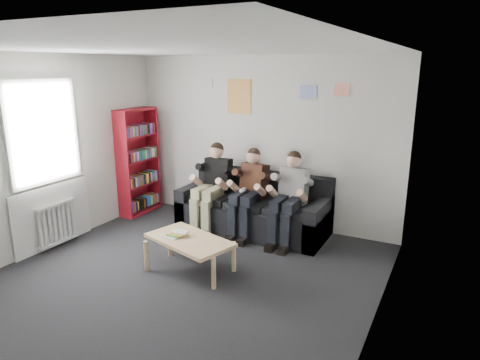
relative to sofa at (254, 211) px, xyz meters
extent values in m
plane|color=black|center=(-0.08, -2.06, -0.32)|extent=(5.00, 5.00, 0.00)
plane|color=white|center=(-0.08, -2.06, 2.38)|extent=(5.00, 5.00, 0.00)
plane|color=silver|center=(-0.08, 0.44, 1.03)|extent=(4.50, 0.00, 4.50)
plane|color=silver|center=(-2.33, -2.06, 1.03)|extent=(0.00, 5.00, 5.00)
plane|color=silver|center=(2.17, -2.06, 1.03)|extent=(0.00, 5.00, 5.00)
cube|color=black|center=(0.00, -0.05, -0.10)|extent=(2.32, 0.95, 0.44)
cube|color=black|center=(0.00, 0.32, 0.35)|extent=(2.32, 0.21, 0.45)
cube|color=black|center=(-1.06, -0.05, -0.01)|extent=(0.19, 0.95, 0.63)
cube|color=black|center=(1.06, -0.05, -0.01)|extent=(0.19, 0.95, 0.63)
cube|color=black|center=(0.00, -0.13, 0.17)|extent=(1.94, 0.65, 0.11)
cube|color=maroon|center=(-2.17, -0.13, 0.59)|extent=(0.27, 0.82, 1.83)
cube|color=#DAB87E|center=(-0.11, -1.64, 0.10)|extent=(1.10, 0.61, 0.04)
cylinder|color=#DAB87E|center=(-0.61, -1.89, -0.12)|extent=(0.06, 0.06, 0.40)
cylinder|color=#DAB87E|center=(0.39, -1.89, -0.12)|extent=(0.06, 0.06, 0.40)
cylinder|color=#DAB87E|center=(-0.61, -1.39, -0.12)|extent=(0.06, 0.06, 0.40)
cylinder|color=#DAB87E|center=(0.39, -1.39, -0.12)|extent=(0.06, 0.06, 0.40)
cube|color=white|center=(-0.33, -1.69, 0.13)|extent=(0.19, 0.14, 0.01)
cube|color=green|center=(-0.31, -1.66, 0.14)|extent=(0.19, 0.14, 0.01)
cube|color=yellow|center=(-0.29, -1.64, 0.15)|extent=(0.19, 0.14, 0.01)
cube|color=white|center=(-0.27, -1.61, 0.17)|extent=(0.19, 0.14, 0.01)
cube|color=black|center=(-0.65, 0.01, 0.50)|extent=(0.41, 0.30, 0.57)
sphere|color=tan|center=(-0.65, -0.03, 0.90)|extent=(0.22, 0.22, 0.22)
sphere|color=black|center=(-0.65, -0.02, 0.93)|extent=(0.21, 0.21, 0.21)
cube|color=gray|center=(-0.65, -0.30, 0.30)|extent=(0.37, 0.47, 0.15)
cube|color=gray|center=(-0.65, -0.52, -0.05)|extent=(0.35, 0.14, 0.55)
cube|color=black|center=(-0.65, -0.58, -0.27)|extent=(0.35, 0.26, 0.10)
cube|color=#4A2718|center=(0.00, 0.00, 0.49)|extent=(0.39, 0.29, 0.55)
sphere|color=tan|center=(0.00, -0.04, 0.87)|extent=(0.22, 0.22, 0.22)
sphere|color=black|center=(0.00, -0.02, 0.91)|extent=(0.21, 0.21, 0.21)
cube|color=black|center=(0.00, -0.29, 0.29)|extent=(0.35, 0.45, 0.15)
cube|color=black|center=(0.00, -0.51, -0.05)|extent=(0.33, 0.14, 0.55)
cube|color=black|center=(0.00, -0.56, -0.27)|extent=(0.33, 0.25, 0.10)
cube|color=white|center=(0.00, -0.39, 0.44)|extent=(0.04, 0.14, 0.04)
cube|color=white|center=(0.65, 0.00, 0.49)|extent=(0.40, 0.29, 0.56)
sphere|color=tan|center=(0.65, -0.04, 0.88)|extent=(0.22, 0.22, 0.22)
sphere|color=black|center=(0.65, -0.02, 0.91)|extent=(0.21, 0.21, 0.21)
cube|color=black|center=(0.65, -0.29, 0.30)|extent=(0.36, 0.46, 0.15)
cube|color=black|center=(0.65, -0.51, -0.05)|extent=(0.34, 0.14, 0.55)
cube|color=black|center=(0.65, -0.57, -0.27)|extent=(0.34, 0.26, 0.10)
cylinder|color=white|center=(-2.23, -2.14, 0.03)|extent=(0.06, 0.06, 0.60)
cylinder|color=white|center=(-2.23, -2.06, 0.03)|extent=(0.06, 0.06, 0.60)
cylinder|color=white|center=(-2.23, -1.98, 0.03)|extent=(0.06, 0.06, 0.60)
cylinder|color=white|center=(-2.23, -1.90, 0.03)|extent=(0.06, 0.06, 0.60)
cylinder|color=white|center=(-2.23, -1.82, 0.03)|extent=(0.06, 0.06, 0.60)
cylinder|color=white|center=(-2.23, -1.74, 0.03)|extent=(0.06, 0.06, 0.60)
cylinder|color=white|center=(-2.23, -1.66, 0.03)|extent=(0.06, 0.06, 0.60)
cylinder|color=white|center=(-2.23, -1.58, 0.03)|extent=(0.06, 0.06, 0.60)
cube|color=white|center=(-2.23, -1.86, -0.25)|extent=(0.10, 0.64, 0.04)
cube|color=white|center=(-2.23, -1.86, 0.31)|extent=(0.10, 0.64, 0.04)
cube|color=white|center=(-2.31, -1.86, 1.33)|extent=(0.02, 1.00, 1.30)
cube|color=silver|center=(-2.30, -1.86, 2.01)|extent=(0.05, 1.12, 0.06)
cube|color=silver|center=(-2.30, -1.86, 0.65)|extent=(0.05, 1.12, 0.06)
cube|color=silver|center=(-2.30, -1.86, 0.13)|extent=(0.03, 1.30, 0.90)
cube|color=#E8C952|center=(-0.48, 0.43, 1.73)|extent=(0.42, 0.01, 0.55)
cube|color=#426EE0|center=(0.67, 0.43, 1.83)|extent=(0.25, 0.01, 0.20)
cube|color=#D44289|center=(1.17, 0.43, 1.88)|extent=(0.22, 0.01, 0.18)
cube|color=silver|center=(-1.08, 0.43, 1.93)|extent=(0.20, 0.01, 0.14)
camera|label=1|loc=(2.73, -5.75, 2.20)|focal=32.00mm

